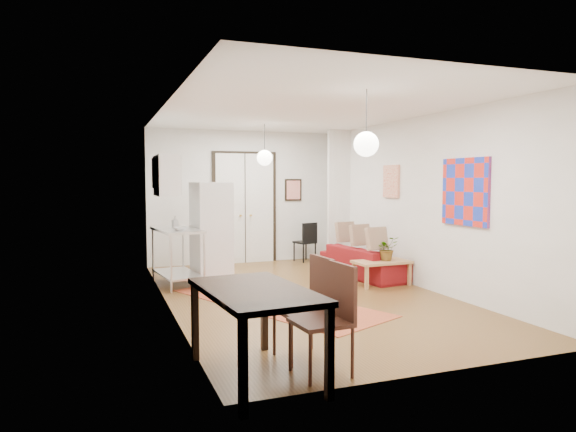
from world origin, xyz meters
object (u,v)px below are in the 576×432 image
object	(u,v)px
dining_chair_near	(298,298)
kitchen_counter	(177,248)
sofa	(365,262)
dining_chair_far	(316,309)
coffee_table	(382,264)
dining_table	(255,299)
fridge	(211,232)
black_side_chair	(303,238)

from	to	relation	value
dining_chair_near	kitchen_counter	bearing A→B (deg)	-175.73
kitchen_counter	dining_chair_near	bearing A→B (deg)	-88.88
sofa	dining_chair_near	distance (m)	4.54
dining_chair_near	dining_chair_far	bearing A→B (deg)	-4.85
coffee_table	dining_table	bearing A→B (deg)	-134.83
coffee_table	fridge	world-z (taller)	fridge
coffee_table	dining_chair_far	bearing A→B (deg)	-128.92
coffee_table	black_side_chair	bearing A→B (deg)	95.09
sofa	kitchen_counter	xyz separation A→B (m)	(-3.41, 0.50, 0.36)
sofa	black_side_chair	bearing A→B (deg)	1.06
dining_table	sofa	bearing A→B (deg)	50.43
kitchen_counter	dining_chair_near	distance (m)	4.15
kitchen_counter	black_side_chair	size ratio (longest dim) A/B	1.54
black_side_chair	fridge	bearing A→B (deg)	16.57
dining_chair_far	black_side_chair	size ratio (longest dim) A/B	1.18
kitchen_counter	fridge	bearing A→B (deg)	7.94
dining_chair_far	dining_table	bearing A→B (deg)	-96.28
dining_chair_far	kitchen_counter	bearing A→B (deg)	-176.66
sofa	dining_chair_far	size ratio (longest dim) A/B	1.89
coffee_table	dining_table	size ratio (longest dim) A/B	0.62
fridge	black_side_chair	distance (m)	2.89
sofa	black_side_chair	distance (m)	2.25
dining_chair_near	dining_chair_far	distance (m)	0.47
kitchen_counter	dining_chair_far	world-z (taller)	dining_chair_far
kitchen_counter	fridge	xyz separation A→B (m)	(0.64, 0.18, 0.25)
fridge	dining_table	world-z (taller)	fridge
dining_table	dining_chair_far	world-z (taller)	dining_chair_far
black_side_chair	coffee_table	bearing A→B (deg)	79.35
sofa	coffee_table	size ratio (longest dim) A/B	2.00
sofa	black_side_chair	xyz separation A→B (m)	(-0.35, 2.21, 0.23)
dining_table	dining_chair_far	xyz separation A→B (m)	(0.60, -0.01, -0.14)
sofa	dining_table	world-z (taller)	dining_table
sofa	black_side_chair	size ratio (longest dim) A/B	2.23
coffee_table	dining_chair_near	xyz separation A→B (m)	(-2.66, -2.83, 0.23)
coffee_table	sofa	bearing A→B (deg)	83.57
dining_chair_far	dining_chair_near	bearing A→B (deg)	175.15
sofa	coffee_table	bearing A→B (deg)	165.57
fridge	dining_chair_far	size ratio (longest dim) A/B	1.72
dining_table	dining_chair_far	bearing A→B (deg)	-1.43
coffee_table	dining_chair_far	distance (m)	4.24
fridge	dining_chair_far	xyz separation A→B (m)	(0.02, -4.75, -0.29)
sofa	dining_chair_near	size ratio (longest dim) A/B	1.89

